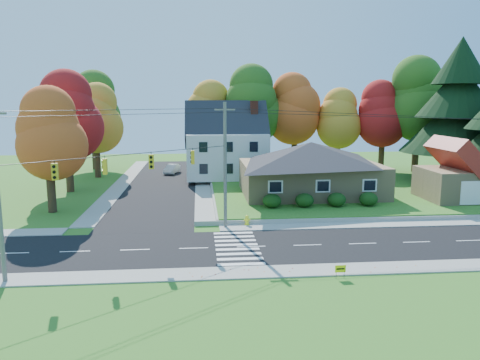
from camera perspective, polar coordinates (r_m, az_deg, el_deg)
The scene contains 25 objects.
ground at distance 32.97m, azimuth 1.38°, elevation -8.15°, with size 120.00×120.00×0.00m, color #3D7923.
road_main at distance 32.96m, azimuth 1.38°, elevation -8.13°, with size 90.00×8.00×0.02m, color black.
road_cross at distance 58.24m, azimuth -9.39°, elevation -0.47°, with size 8.00×44.00×0.02m, color black.
sidewalk_north at distance 37.72m, azimuth 0.52°, elevation -5.79°, with size 90.00×2.00×0.08m, color #9C9A90.
sidewalk_south at distance 28.27m, azimuth 2.55°, elevation -11.14°, with size 90.00×2.00×0.08m, color #9C9A90.
lawn at distance 55.63m, azimuth 12.31°, elevation -0.78°, with size 30.00×30.00×0.50m, color #3D7923.
ranch_house at distance 49.07m, azimuth 8.59°, elevation 1.53°, with size 14.60×10.60×5.40m.
colonial_house at distance 59.56m, azimuth -1.61°, elevation 4.31°, with size 10.40×8.40×9.60m.
garage at distance 50.71m, azimuth 25.25°, elevation 0.50°, with size 7.30×6.30×4.60m.
hedge_row at distance 43.39m, azimuth 9.80°, elevation -2.40°, with size 10.70×1.70×1.27m.
traffic_infrastructure at distance 33.09m, azimuth 0.89°, elevation 1.08°, with size 38.10×10.66×10.00m.
tree_lot_0 at distance 65.24m, azimuth -3.76°, elevation 8.03°, with size 6.72×6.72×12.51m.
tree_lot_1 at distance 64.65m, azimuth 1.64°, elevation 9.19°, with size 7.84×7.84×14.60m.
tree_lot_2 at distance 66.61m, azimuth 6.73°, elevation 8.58°, with size 7.28×7.28×13.56m.
tree_lot_3 at distance 67.16m, azimuth 11.94°, elevation 7.33°, with size 6.16×6.16×11.47m.
tree_lot_4 at distance 68.20m, azimuth 17.08°, elevation 7.70°, with size 6.72×6.72×12.51m.
tree_lot_5 at distance 67.97m, azimuth 20.96°, elevation 9.14°, with size 8.40×8.40×15.64m.
conifer_east_a at distance 61.37m, azimuth 25.04°, elevation 8.08°, with size 12.80×12.80×16.96m.
tree_west_0 at distance 45.33m, azimuth -22.42°, elevation 5.21°, with size 6.16×6.16×11.47m.
tree_west_1 at distance 55.14m, azimuth -20.45°, elevation 7.34°, with size 7.28×7.28×13.56m.
tree_west_2 at distance 64.65m, azimuth -17.23°, elevation 7.17°, with size 6.72×6.72×12.51m.
tree_west_3 at distance 72.85m, azimuth -17.53°, elevation 8.41°, with size 7.84×7.84×14.60m.
white_car at distance 66.32m, azimuth -8.30°, elevation 1.34°, with size 1.35×3.88×1.28m, color #BDBDBE.
fire_hydrant at distance 38.24m, azimuth 0.85°, elevation -4.98°, with size 0.51×0.40×0.90m.
yard_sign at distance 27.79m, azimuth 12.15°, elevation -10.57°, with size 0.63×0.05×0.79m.
Camera 1 is at (-3.58, -31.20, 10.03)m, focal length 35.00 mm.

